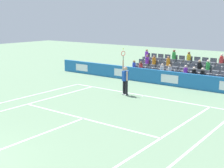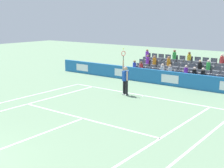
{
  "view_description": "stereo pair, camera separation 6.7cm",
  "coord_description": "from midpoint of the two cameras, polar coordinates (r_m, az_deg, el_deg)",
  "views": [
    {
      "loc": [
        -9.51,
        3.99,
        4.68
      ],
      "look_at": [
        0.49,
        -9.32,
        1.1
      ],
      "focal_mm": 49.96,
      "sensor_mm": 36.0,
      "label": 1
    },
    {
      "loc": [
        -9.57,
        3.95,
        4.68
      ],
      "look_at": [
        0.49,
        -9.32,
        1.1
      ],
      "focal_mm": 49.96,
      "sensor_mm": 36.0,
      "label": 2
    }
  ],
  "objects": [
    {
      "name": "line_baseline",
      "position": [
        19.09,
        5.94,
        -2.12
      ],
      "size": [
        10.97,
        0.1,
        0.01
      ],
      "primitive_type": "cube",
      "color": "white",
      "rests_on": "ground"
    },
    {
      "name": "sponsor_barrier",
      "position": [
        22.0,
        10.74,
        0.97
      ],
      "size": [
        20.49,
        0.22,
        1.01
      ],
      "color": "#1E66AD",
      "rests_on": "ground"
    },
    {
      "name": "line_doubles_sideline_right",
      "position": [
        11.68,
        13.94,
        -11.83
      ],
      "size": [
        0.1,
        11.89,
        0.01
      ],
      "primitive_type": "cube",
      "color": "white",
      "rests_on": "ground"
    },
    {
      "name": "tennis_player",
      "position": [
        18.93,
        2.56,
        0.89
      ],
      "size": [
        0.51,
        0.42,
        2.85
      ],
      "color": "black",
      "rests_on": "ground"
    },
    {
      "name": "line_centre_mark",
      "position": [
        19.0,
        5.78,
        -2.17
      ],
      "size": [
        0.1,
        0.2,
        0.01
      ],
      "primitive_type": "cube",
      "color": "white",
      "rests_on": "ground"
    },
    {
      "name": "stadium_stand",
      "position": [
        24.04,
        13.19,
        1.94
      ],
      "size": [
        8.06,
        2.85,
        2.19
      ],
      "color": "gray",
      "rests_on": "ground"
    },
    {
      "name": "line_singles_sideline_left",
      "position": [
        17.51,
        -16.28,
        -3.86
      ],
      "size": [
        0.1,
        11.89,
        0.01
      ],
      "primitive_type": "cube",
      "color": "white",
      "rests_on": "ground"
    },
    {
      "name": "line_singles_sideline_right",
      "position": [
        12.23,
        7.95,
        -10.47
      ],
      "size": [
        0.1,
        11.89,
        0.01
      ],
      "primitive_type": "cube",
      "color": "white",
      "rests_on": "ground"
    },
    {
      "name": "line_centre_service",
      "position": [
        12.81,
        -15.02,
        -9.7
      ],
      "size": [
        0.1,
        6.4,
        0.01
      ],
      "primitive_type": "cube",
      "color": "white",
      "rests_on": "ground"
    },
    {
      "name": "line_service",
      "position": [
        14.84,
        -5.22,
        -6.28
      ],
      "size": [
        8.23,
        0.1,
        0.01
      ],
      "primitive_type": "cube",
      "color": "white",
      "rests_on": "ground"
    },
    {
      "name": "line_doubles_sideline_left",
      "position": [
        18.6,
        -18.81,
        -3.09
      ],
      "size": [
        0.1,
        11.89,
        0.01
      ],
      "primitive_type": "cube",
      "color": "white",
      "rests_on": "ground"
    }
  ]
}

